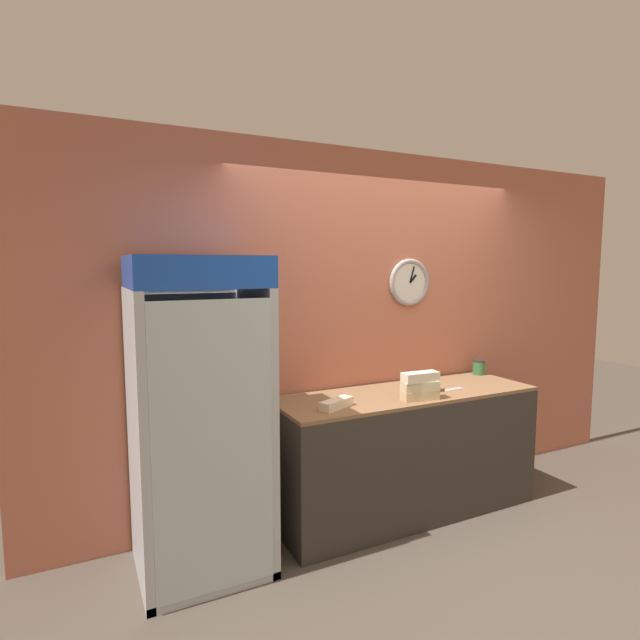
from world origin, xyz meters
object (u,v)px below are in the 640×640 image
(sandwich_stack_bottom, at_px, (420,395))
(chefs_knife, at_px, (443,390))
(sandwich_stack_top, at_px, (420,377))
(condiment_jar, at_px, (479,368))
(sandwich_stack_middle, at_px, (420,386))
(sandwich_flat_left, at_px, (336,404))
(beverage_cooler, at_px, (198,399))

(sandwich_stack_bottom, xyz_separation_m, chefs_knife, (0.31, 0.12, -0.02))
(sandwich_stack_top, distance_m, chefs_knife, 0.36)
(condiment_jar, bearing_deg, sandwich_stack_middle, -155.65)
(chefs_knife, bearing_deg, sandwich_flat_left, -177.38)
(beverage_cooler, xyz_separation_m, sandwich_flat_left, (0.86, -0.16, -0.10))
(sandwich_stack_middle, height_order, chefs_knife, sandwich_stack_middle)
(sandwich_flat_left, relative_size, chefs_knife, 0.96)
(beverage_cooler, distance_m, sandwich_stack_middle, 1.50)
(sandwich_flat_left, bearing_deg, chefs_knife, 2.62)
(sandwich_stack_top, xyz_separation_m, condiment_jar, (0.95, 0.43, -0.10))
(chefs_knife, distance_m, condiment_jar, 0.72)
(sandwich_stack_bottom, height_order, sandwich_stack_top, sandwich_stack_top)
(sandwich_stack_middle, height_order, condiment_jar, sandwich_stack_middle)
(sandwich_stack_middle, xyz_separation_m, chefs_knife, (0.31, 0.12, -0.09))
(sandwich_stack_middle, height_order, sandwich_stack_top, sandwich_stack_top)
(chefs_knife, bearing_deg, sandwich_stack_middle, -158.93)
(sandwich_stack_middle, bearing_deg, condiment_jar, 24.35)
(chefs_knife, xyz_separation_m, condiment_jar, (0.64, 0.31, 0.05))
(sandwich_stack_bottom, relative_size, chefs_knife, 0.95)
(sandwich_flat_left, xyz_separation_m, chefs_knife, (0.92, 0.04, -0.02))
(sandwich_stack_bottom, distance_m, sandwich_stack_middle, 0.06)
(beverage_cooler, height_order, condiment_jar, beverage_cooler)
(beverage_cooler, bearing_deg, sandwich_stack_bottom, -8.93)
(beverage_cooler, height_order, chefs_knife, beverage_cooler)
(sandwich_stack_top, xyz_separation_m, sandwich_flat_left, (-0.61, 0.08, -0.13))
(condiment_jar, bearing_deg, sandwich_flat_left, -167.26)
(sandwich_stack_bottom, relative_size, sandwich_flat_left, 0.99)
(sandwich_stack_bottom, xyz_separation_m, sandwich_stack_middle, (-0.00, 0.00, 0.06))
(sandwich_stack_top, bearing_deg, sandwich_flat_left, 172.90)
(sandwich_flat_left, height_order, chefs_knife, sandwich_flat_left)
(sandwich_stack_middle, distance_m, sandwich_stack_top, 0.06)
(beverage_cooler, xyz_separation_m, sandwich_stack_middle, (1.48, -0.23, -0.03))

